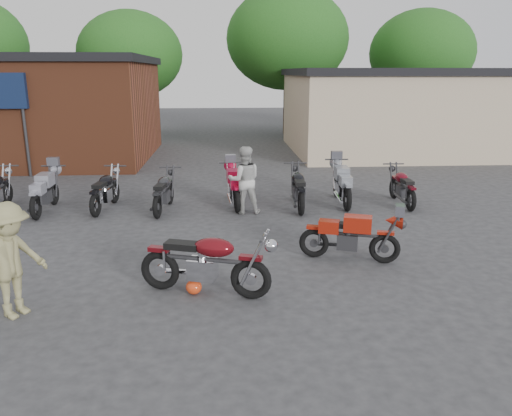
{
  "coord_description": "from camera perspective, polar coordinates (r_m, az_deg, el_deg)",
  "views": [
    {
      "loc": [
        0.23,
        -8.13,
        3.62
      ],
      "look_at": [
        0.87,
        1.8,
        0.9
      ],
      "focal_mm": 35.0,
      "sensor_mm": 36.0,
      "label": 1
    }
  ],
  "objects": [
    {
      "name": "tree_3",
      "position": [
        32.35,
        18.26,
        14.87
      ],
      "size": [
        6.08,
        6.08,
        7.6
      ],
      "primitive_type": null,
      "color": "#164713",
      "rests_on": "ground"
    },
    {
      "name": "stucco_building",
      "position": [
        24.63,
        16.18,
        10.34
      ],
      "size": [
        10.0,
        8.0,
        3.5
      ],
      "primitive_type": "cube",
      "color": "tan",
      "rests_on": "ground"
    },
    {
      "name": "sportbike",
      "position": [
        9.97,
        10.84,
        -2.92
      ],
      "size": [
        2.0,
        1.18,
        1.1
      ],
      "primitive_type": null,
      "rotation": [
        0.0,
        0.0,
        -0.31
      ],
      "color": "#AF1F0E",
      "rests_on": "ground"
    },
    {
      "name": "tree_1",
      "position": [
        30.58,
        -14.05,
        15.0
      ],
      "size": [
        5.92,
        5.92,
        7.4
      ],
      "primitive_type": null,
      "color": "#164713",
      "rests_on": "ground"
    },
    {
      "name": "row_bike_6",
      "position": [
        14.26,
        9.8,
        2.94
      ],
      "size": [
        0.8,
        2.18,
        1.25
      ],
      "primitive_type": null,
      "rotation": [
        0.0,
        0.0,
        1.53
      ],
      "color": "gray",
      "rests_on": "ground"
    },
    {
      "name": "helmet",
      "position": [
        8.56,
        -7.12,
        -8.94
      ],
      "size": [
        0.27,
        0.27,
        0.25
      ],
      "primitive_type": "ellipsoid",
      "rotation": [
        0.0,
        0.0,
        0.01
      ],
      "color": "red",
      "rests_on": "ground"
    },
    {
      "name": "person_tan",
      "position": [
        8.35,
        -26.24,
        -5.4
      ],
      "size": [
        1.17,
        1.33,
        1.79
      ],
      "primitive_type": "imported",
      "rotation": [
        0.0,
        0.0,
        1.02
      ],
      "color": "#8F8958",
      "rests_on": "ground"
    },
    {
      "name": "row_bike_2",
      "position": [
        14.07,
        -16.86,
        2.16
      ],
      "size": [
        0.91,
        2.08,
        1.17
      ],
      "primitive_type": null,
      "rotation": [
        0.0,
        0.0,
        1.45
      ],
      "color": "black",
      "rests_on": "ground"
    },
    {
      "name": "brick_building",
      "position": [
        24.03,
        -26.72,
        9.82
      ],
      "size": [
        12.0,
        8.0,
        4.0
      ],
      "primitive_type": "cube",
      "color": "brown",
      "rests_on": "ground"
    },
    {
      "name": "row_bike_3",
      "position": [
        13.57,
        -10.5,
        2.06
      ],
      "size": [
        0.88,
        2.05,
        1.15
      ],
      "primitive_type": null,
      "rotation": [
        0.0,
        0.0,
        1.45
      ],
      "color": "black",
      "rests_on": "ground"
    },
    {
      "name": "row_bike_7",
      "position": [
        14.58,
        16.37,
        2.57
      ],
      "size": [
        0.67,
        1.96,
        1.13
      ],
      "primitive_type": null,
      "rotation": [
        0.0,
        0.0,
        1.56
      ],
      "color": "#590B16",
      "rests_on": "ground"
    },
    {
      "name": "ground",
      "position": [
        8.9,
        -4.93,
        -8.77
      ],
      "size": [
        90.0,
        90.0,
        0.0
      ],
      "primitive_type": "plane",
      "color": "#303032"
    },
    {
      "name": "tree_2",
      "position": [
        30.37,
        3.57,
        16.73
      ],
      "size": [
        7.04,
        7.04,
        8.8
      ],
      "primitive_type": null,
      "color": "#164713",
      "rests_on": "ground"
    },
    {
      "name": "row_bike_1",
      "position": [
        14.39,
        -23.01,
        1.96
      ],
      "size": [
        0.74,
        2.1,
        1.21
      ],
      "primitive_type": null,
      "rotation": [
        0.0,
        0.0,
        1.59
      ],
      "color": "gray",
      "rests_on": "ground"
    },
    {
      "name": "row_bike_5",
      "position": [
        13.69,
        4.84,
        2.52
      ],
      "size": [
        0.78,
        2.12,
        1.21
      ],
      "primitive_type": null,
      "rotation": [
        0.0,
        0.0,
        1.53
      ],
      "color": "black",
      "rests_on": "ground"
    },
    {
      "name": "row_bike_4",
      "position": [
        13.9,
        -2.55,
        2.69
      ],
      "size": [
        0.84,
        2.09,
        1.18
      ],
      "primitive_type": null,
      "rotation": [
        0.0,
        0.0,
        1.65
      ],
      "color": "red",
      "rests_on": "ground"
    },
    {
      "name": "vintage_motorcycle",
      "position": [
        8.32,
        -5.66,
        -5.77
      ],
      "size": [
        2.32,
        1.36,
        1.28
      ],
      "primitive_type": null,
      "rotation": [
        0.0,
        0.0,
        -0.3
      ],
      "color": "#5B0B11",
      "rests_on": "ground"
    },
    {
      "name": "person_light",
      "position": [
        13.05,
        -1.33,
        3.2
      ],
      "size": [
        0.89,
        0.71,
        1.78
      ],
      "primitive_type": "imported",
      "rotation": [
        0.0,
        0.0,
        3.18
      ],
      "color": "#B9B8B4",
      "rests_on": "ground"
    }
  ]
}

